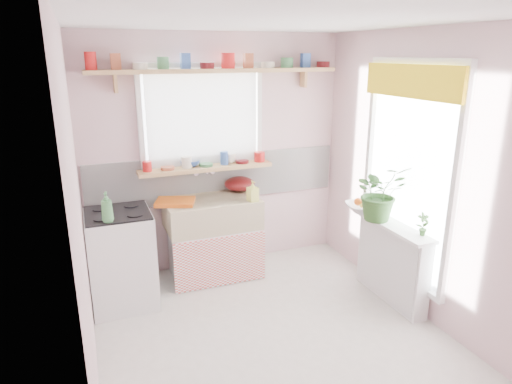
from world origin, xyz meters
name	(u,v)px	position (x,y,z in m)	size (l,w,h in m)	color
room	(303,152)	(0.66, 0.86, 1.37)	(3.20, 3.20, 3.20)	silver
sink_unit	(213,237)	(-0.15, 1.29, 0.43)	(0.95, 0.65, 1.11)	white
cooker	(122,258)	(-1.10, 1.05, 0.46)	(0.58, 0.58, 0.93)	white
radiator_ledge	(392,261)	(1.30, 0.20, 0.40)	(0.22, 0.95, 0.78)	white
windowsill	(206,168)	(-0.15, 1.48, 1.14)	(1.40, 0.22, 0.04)	tan
pine_shelf	(218,71)	(0.00, 1.47, 2.12)	(2.52, 0.24, 0.04)	tan
shelf_crockery	(213,63)	(-0.04, 1.47, 2.19)	(2.47, 0.11, 0.12)	red
sill_crockery	(204,161)	(-0.17, 1.48, 1.22)	(1.35, 0.11, 0.12)	red
dish_tray	(175,202)	(-0.53, 1.30, 0.87)	(0.38, 0.28, 0.04)	#D35C12
colander	(240,184)	(0.22, 1.50, 0.93)	(0.33, 0.33, 0.15)	#500D0F
jade_plant	(380,193)	(1.21, 0.36, 1.04)	(0.48, 0.42, 0.54)	#2E5A24
fruit_bowl	(363,208)	(1.21, 0.60, 0.82)	(0.34, 0.34, 0.08)	white
herb_pot	(423,224)	(1.33, -0.12, 0.88)	(0.11, 0.07, 0.21)	#355F26
soap_bottle_sink	(253,191)	(0.22, 1.10, 0.96)	(0.09, 0.10, 0.21)	#D2D55F
sill_cup	(230,158)	(0.14, 1.54, 1.21)	(0.13, 0.13, 0.10)	silver
sill_bowl	(190,163)	(-0.31, 1.54, 1.19)	(0.21, 0.21, 0.06)	#2D4C94
shelf_vase	(229,61)	(0.14, 1.53, 2.21)	(0.13, 0.13, 0.13)	#AC5835
cooker_bottle	(107,207)	(-1.19, 0.83, 1.05)	(0.10, 0.10, 0.26)	#42854A
fruit	(364,201)	(1.22, 0.61, 0.88)	(0.20, 0.14, 0.10)	orange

